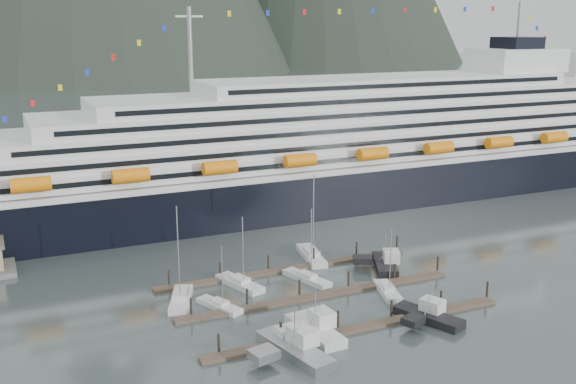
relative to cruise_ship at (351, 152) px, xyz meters
name	(u,v)px	position (x,y,z in m)	size (l,w,h in m)	color
ground	(355,299)	(-30.03, -54.94, -12.04)	(1600.00, 1600.00, 0.00)	#4E5C5B
cruise_ship	(351,152)	(0.00, 0.00, 0.00)	(210.00, 30.40, 50.30)	black
dock_near	(360,327)	(-34.95, -64.89, -11.73)	(48.18, 2.28, 3.20)	#4E3F32
dock_mid	(319,295)	(-34.95, -51.89, -11.73)	(48.18, 2.28, 3.20)	#4E3F32
dock_far	(287,269)	(-34.95, -38.89, -11.73)	(48.18, 2.28, 3.20)	#4E3F32
sailboat_a	(181,300)	(-56.02, -45.11, -11.57)	(6.48, 10.72, 16.71)	#B5B5B5
sailboat_b	(219,306)	(-51.16, -49.53, -11.66)	(5.46, 8.68, 10.60)	#B5B5B5
sailboat_c	(240,284)	(-45.16, -42.45, -11.62)	(5.76, 10.52, 12.85)	#B5B5B5
sailboat_d	(307,278)	(-33.78, -44.79, -11.63)	(5.37, 10.33, 13.40)	#B5B5B5
sailboat_g	(311,256)	(-28.08, -34.95, -11.58)	(5.07, 12.26, 17.15)	#B5B5B5
sailboat_h	(388,291)	(-24.27, -55.40, -11.63)	(4.66, 8.93, 11.70)	#B5B5B5
trawler_a	(294,348)	(-46.95, -67.99, -11.12)	(10.18, 13.73, 7.29)	#97999C
trawler_b	(314,329)	(-41.89, -63.90, -11.11)	(8.82, 11.56, 7.35)	#B5B5B5
trawler_d	(428,316)	(-24.43, -66.60, -11.20)	(9.25, 11.21, 6.40)	black
trawler_e	(384,263)	(-18.35, -44.98, -11.14)	(9.58, 11.23, 6.98)	black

